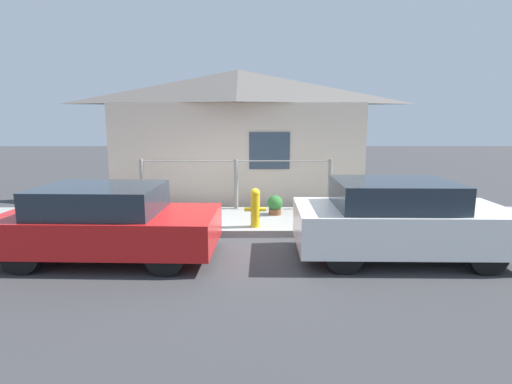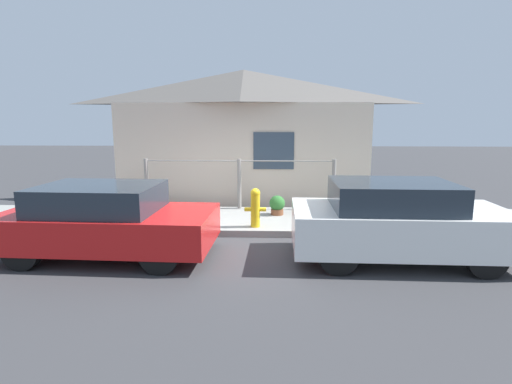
# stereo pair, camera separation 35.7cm
# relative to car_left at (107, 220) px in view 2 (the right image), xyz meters

# --- Properties ---
(ground_plane) EXTENTS (60.00, 60.00, 0.00)m
(ground_plane) POSITION_rel_car_left_xyz_m (2.07, 1.23, -0.65)
(ground_plane) COLOR #38383A
(sidewalk) EXTENTS (24.00, 2.29, 0.14)m
(sidewalk) POSITION_rel_car_left_xyz_m (2.07, 2.38, -0.58)
(sidewalk) COLOR gray
(sidewalk) RESTS_ON ground_plane
(house) EXTENTS (7.43, 2.23, 3.83)m
(house) POSITION_rel_car_left_xyz_m (2.07, 5.11, 2.43)
(house) COLOR beige
(house) RESTS_ON ground_plane
(fence) EXTENTS (4.90, 0.10, 1.28)m
(fence) POSITION_rel_car_left_xyz_m (2.07, 3.37, 0.19)
(fence) COLOR gray
(fence) RESTS_ON sidewalk
(car_left) EXTENTS (3.72, 1.88, 1.28)m
(car_left) POSITION_rel_car_left_xyz_m (0.00, 0.00, 0.00)
(car_left) COLOR red
(car_left) RESTS_ON ground_plane
(car_right) EXTENTS (3.64, 1.82, 1.36)m
(car_right) POSITION_rel_car_left_xyz_m (5.03, -0.00, 0.04)
(car_right) COLOR white
(car_right) RESTS_ON ground_plane
(fire_hydrant) EXTENTS (0.46, 0.21, 0.83)m
(fire_hydrant) POSITION_rel_car_left_xyz_m (2.55, 1.55, -0.07)
(fire_hydrant) COLOR yellow
(fire_hydrant) RESTS_ON sidewalk
(potted_plant_near_hydrant) EXTENTS (0.37, 0.37, 0.47)m
(potted_plant_near_hydrant) POSITION_rel_car_left_xyz_m (3.03, 2.68, -0.27)
(potted_plant_near_hydrant) COLOR brown
(potted_plant_near_hydrant) RESTS_ON sidewalk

